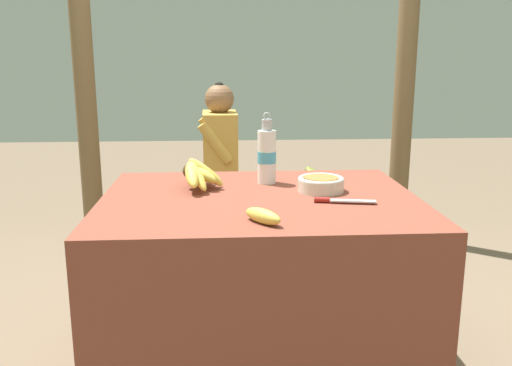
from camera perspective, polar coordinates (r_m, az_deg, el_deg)
name	(u,v)px	position (r m, az deg, el deg)	size (l,w,h in m)	color
market_counter	(260,286)	(2.10, 0.38, -10.76)	(1.16, 0.91, 0.70)	brown
banana_bunch_ripe	(198,172)	(2.10, -6.14, 1.19)	(0.17, 0.30, 0.13)	#4C381E
serving_bowl	(321,183)	(2.07, 6.85, -0.02)	(0.18, 0.18, 0.06)	silver
water_bottle	(267,155)	(2.18, 1.14, 2.93)	(0.08, 0.08, 0.29)	white
loose_banana_front	(263,216)	(1.66, 0.73, -3.50)	(0.13, 0.14, 0.05)	#E0C64C
knife	(336,200)	(1.92, 8.40, -1.81)	(0.22, 0.06, 0.02)	#BCBCC1
wooden_bench	(250,196)	(3.36, -0.67, -1.39)	(1.32, 0.32, 0.44)	brown
seated_vendor	(212,157)	(3.27, -4.68, 2.72)	(0.41, 0.39, 1.06)	#232328
banana_bunch_green	(312,174)	(3.37, 5.93, 0.97)	(0.15, 0.25, 0.12)	#4C381E
support_post_near	(83,59)	(3.58, -17.76, 12.30)	(0.13, 0.13, 2.37)	brown
support_post_far	(406,59)	(3.67, 15.53, 12.45)	(0.13, 0.13, 2.37)	brown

